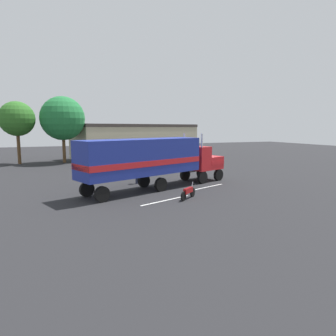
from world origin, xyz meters
The scene contains 10 objects.
ground_plane centered at (0.00, 0.00, 0.00)m, with size 120.00×120.00×0.00m, color #232326.
lane_stripe_near centered at (-1.16, -3.50, 0.01)m, with size 4.40×0.16×0.01m, color silver.
lane_stripe_mid centered at (-5.98, -6.46, 0.01)m, with size 4.40×0.16×0.01m, color silver.
semi_truck centered at (-5.53, -2.44, 2.52)m, with size 14.13×7.30×4.50m.
person_bystander centered at (-6.12, 0.35, 0.89)m, with size 0.40×0.48×1.63m.
parked_bus centered at (-2.56, 11.20, 2.07)m, with size 11.27×5.54×3.40m.
motorcycle centered at (-4.32, -6.59, 0.48)m, with size 1.72×1.38×1.12m.
tree_left centered at (-17.22, 20.52, 6.17)m, with size 4.71×4.71×8.56m.
tree_center centered at (-11.34, 19.98, 6.29)m, with size 6.18×6.18×9.39m.
building_backdrop centered at (1.70, 25.93, 3.01)m, with size 24.24×13.87×5.59m.
Camera 1 is at (-13.38, -25.40, 5.07)m, focal length 32.00 mm.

